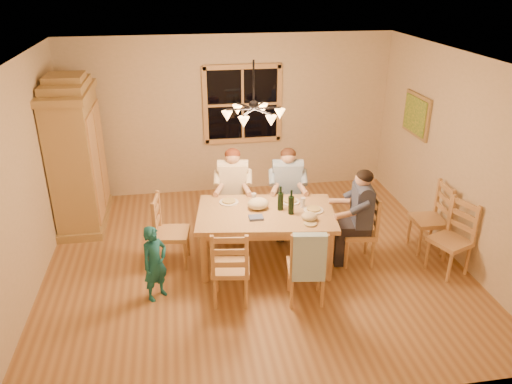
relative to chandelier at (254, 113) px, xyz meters
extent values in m
plane|color=#966236|center=(0.00, 0.00, -2.08)|extent=(5.50, 5.50, 0.00)
cube|color=white|center=(0.00, 0.00, 0.62)|extent=(5.50, 5.00, 0.02)
cube|color=#C8B58D|center=(0.00, 2.50, -0.73)|extent=(5.50, 0.02, 2.70)
cube|color=#C8B58D|center=(-2.75, 0.00, -0.73)|extent=(0.02, 5.00, 2.70)
cube|color=#C8B58D|center=(2.75, 0.00, -0.73)|extent=(0.02, 5.00, 2.70)
cube|color=black|center=(0.20, 2.48, -0.53)|extent=(1.20, 0.03, 1.20)
cube|color=tan|center=(0.20, 2.46, -0.53)|extent=(1.30, 0.06, 1.30)
cube|color=olive|center=(2.72, 1.20, -0.48)|extent=(0.04, 0.78, 0.64)
cube|color=#1E6B2D|center=(2.69, 1.20, -0.48)|extent=(0.02, 0.68, 0.54)
cylinder|color=black|center=(0.00, 0.00, 0.36)|extent=(0.02, 0.02, 0.53)
sphere|color=black|center=(0.00, 0.00, 0.09)|extent=(0.12, 0.12, 0.12)
cylinder|color=black|center=(0.16, 0.00, 0.05)|extent=(0.34, 0.02, 0.02)
cone|color=#FFB259|center=(0.32, 0.00, -0.03)|extent=(0.13, 0.13, 0.12)
cylinder|color=black|center=(0.08, 0.14, 0.05)|extent=(0.19, 0.31, 0.02)
cone|color=#FFB259|center=(0.16, 0.28, -0.03)|extent=(0.13, 0.13, 0.12)
cylinder|color=black|center=(-0.08, 0.14, 0.05)|extent=(0.19, 0.31, 0.02)
cone|color=#FFB259|center=(-0.16, 0.28, -0.03)|extent=(0.13, 0.13, 0.12)
cylinder|color=black|center=(-0.16, 0.00, 0.05)|extent=(0.34, 0.02, 0.02)
cone|color=#FFB259|center=(-0.32, 0.00, -0.03)|extent=(0.13, 0.13, 0.12)
cylinder|color=black|center=(-0.08, -0.14, 0.05)|extent=(0.19, 0.31, 0.02)
cone|color=#FFB259|center=(-0.16, -0.28, -0.03)|extent=(0.13, 0.13, 0.12)
cylinder|color=black|center=(0.08, -0.14, 0.05)|extent=(0.19, 0.31, 0.02)
cone|color=#FFB259|center=(0.16, -0.28, -0.03)|extent=(0.13, 0.13, 0.12)
cube|color=olive|center=(-2.43, 1.60, -1.08)|extent=(0.60, 1.30, 2.00)
cube|color=olive|center=(-2.43, 1.60, -0.03)|extent=(0.66, 1.40, 0.10)
cube|color=olive|center=(-2.43, 1.60, 0.07)|extent=(0.58, 1.00, 0.12)
cube|color=olive|center=(-2.43, 1.60, 0.17)|extent=(0.52, 0.55, 0.10)
cube|color=tan|center=(-2.12, 1.27, -1.08)|extent=(0.03, 0.55, 1.60)
cube|color=tan|center=(-2.12, 1.93, -1.08)|extent=(0.03, 0.55, 1.60)
cube|color=olive|center=(-2.43, 1.60, -2.02)|extent=(0.66, 1.40, 0.12)
cube|color=#AD7A4D|center=(0.15, -0.04, -1.35)|extent=(1.91, 1.33, 0.06)
cube|color=tan|center=(0.15, -0.04, -1.43)|extent=(1.74, 1.16, 0.10)
cylinder|color=tan|center=(-0.69, -0.37, -1.73)|extent=(0.09, 0.09, 0.70)
cylinder|color=tan|center=(0.87, -0.59, -1.73)|extent=(0.09, 0.09, 0.70)
cylinder|color=tan|center=(-0.57, 0.51, -1.73)|extent=(0.09, 0.09, 0.70)
cylinder|color=tan|center=(1.00, 0.29, -1.73)|extent=(0.09, 0.09, 0.70)
cube|color=tan|center=(-0.17, 0.86, -1.63)|extent=(0.49, 0.48, 0.06)
cube|color=tan|center=(-0.17, 0.86, -1.36)|extent=(0.38, 0.10, 0.54)
cube|color=tan|center=(0.61, 0.74, -1.63)|extent=(0.49, 0.48, 0.06)
cube|color=tan|center=(0.61, 0.74, -1.36)|extent=(0.38, 0.10, 0.54)
cube|color=tan|center=(-0.41, -0.81, -1.63)|extent=(0.49, 0.48, 0.06)
cube|color=tan|center=(-0.41, -0.81, -1.36)|extent=(0.38, 0.10, 0.54)
cube|color=tan|center=(0.47, -0.93, -1.63)|extent=(0.49, 0.48, 0.06)
cube|color=tan|center=(0.47, -0.93, -1.36)|extent=(0.38, 0.10, 0.54)
cube|color=tan|center=(-1.07, 0.14, -1.63)|extent=(0.48, 0.49, 0.06)
cube|color=tan|center=(-1.07, 0.14, -1.36)|extent=(0.10, 0.38, 0.54)
cube|color=tan|center=(1.37, -0.21, -1.63)|extent=(0.48, 0.49, 0.06)
cube|color=tan|center=(1.37, -0.21, -1.36)|extent=(0.10, 0.38, 0.54)
cube|color=beige|center=(-0.17, 0.86, -1.24)|extent=(0.43, 0.27, 0.52)
cube|color=#262328|center=(-0.17, 0.86, -1.55)|extent=(0.44, 0.47, 0.14)
sphere|color=tan|center=(-0.17, 0.86, -0.86)|extent=(0.21, 0.21, 0.21)
ellipsoid|color=#592614|center=(-0.17, 0.86, -0.83)|extent=(0.22, 0.22, 0.17)
cube|color=#366395|center=(0.61, 0.74, -1.24)|extent=(0.43, 0.27, 0.52)
cube|color=#262328|center=(0.61, 0.74, -1.55)|extent=(0.44, 0.47, 0.14)
sphere|color=tan|center=(0.61, 0.74, -0.86)|extent=(0.21, 0.21, 0.21)
ellipsoid|color=#381E11|center=(0.61, 0.74, -0.83)|extent=(0.22, 0.22, 0.17)
cube|color=#3A425D|center=(1.37, -0.21, -1.24)|extent=(0.27, 0.43, 0.52)
cube|color=#262328|center=(1.37, -0.21, -1.55)|extent=(0.47, 0.44, 0.14)
sphere|color=tan|center=(1.37, -0.21, -0.86)|extent=(0.21, 0.21, 0.21)
ellipsoid|color=black|center=(1.37, -0.21, -0.83)|extent=(0.22, 0.22, 0.17)
cube|color=#A7D2E2|center=(0.45, -1.12, -1.38)|extent=(0.39, 0.15, 0.58)
cylinder|color=black|center=(0.35, -0.01, -1.15)|extent=(0.08, 0.08, 0.33)
cylinder|color=black|center=(0.46, -0.14, -1.15)|extent=(0.08, 0.08, 0.33)
cylinder|color=white|center=(-0.29, 0.31, -1.31)|extent=(0.26, 0.26, 0.02)
cylinder|color=white|center=(0.53, 0.19, -1.31)|extent=(0.26, 0.26, 0.02)
cylinder|color=white|center=(0.77, -0.11, -1.31)|extent=(0.26, 0.26, 0.02)
cylinder|color=silver|center=(0.04, 0.25, -1.25)|extent=(0.06, 0.06, 0.14)
cylinder|color=silver|center=(0.66, 0.01, -1.25)|extent=(0.06, 0.06, 0.14)
ellipsoid|color=tan|center=(0.65, -0.36, -1.26)|extent=(0.20, 0.20, 0.11)
cube|color=#4D5C8D|center=(0.00, -0.21, -1.30)|extent=(0.20, 0.16, 0.03)
ellipsoid|color=beige|center=(0.07, 0.07, -1.24)|extent=(0.28, 0.22, 0.15)
imported|color=#18616D|center=(-1.28, -0.60, -1.60)|extent=(0.41, 0.40, 0.95)
cube|color=tan|center=(2.45, -0.65, -1.63)|extent=(0.55, 0.56, 0.06)
cube|color=tan|center=(2.45, -0.65, -1.36)|extent=(0.19, 0.37, 0.54)
cube|color=tan|center=(2.45, -0.06, -1.63)|extent=(0.43, 0.45, 0.06)
cube|color=tan|center=(2.45, -0.06, -1.36)|extent=(0.06, 0.38, 0.54)
camera|label=1|loc=(-0.91, -5.74, 1.59)|focal=35.00mm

